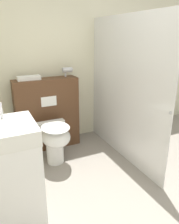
{
  "coord_description": "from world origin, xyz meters",
  "views": [
    {
      "loc": [
        -1.21,
        -1.26,
        1.65
      ],
      "look_at": [
        -0.04,
        1.19,
        0.69
      ],
      "focal_mm": 35.0,
      "sensor_mm": 36.0,
      "label": 1
    }
  ],
  "objects": [
    {
      "name": "ground_plane",
      "position": [
        0.0,
        0.0,
        0.0
      ],
      "size": [
        12.0,
        12.0,
        0.0
      ],
      "primitive_type": "plane",
      "color": "gray"
    },
    {
      "name": "wall_back",
      "position": [
        0.0,
        2.01,
        1.25
      ],
      "size": [
        8.0,
        0.06,
        2.5
      ],
      "color": "beige",
      "rests_on": "ground_plane"
    },
    {
      "name": "partition_panel",
      "position": [
        -0.46,
        1.78,
        0.53
      ],
      "size": [
        0.92,
        0.27,
        1.07
      ],
      "color": "#51331E",
      "rests_on": "ground_plane"
    },
    {
      "name": "shower_glass",
      "position": [
        0.42,
        1.1,
        0.95
      ],
      "size": [
        0.04,
        1.76,
        1.9
      ],
      "color": "silver",
      "rests_on": "ground_plane"
    },
    {
      "name": "toilet",
      "position": [
        -0.5,
        1.27,
        0.36
      ],
      "size": [
        0.4,
        0.52,
        0.56
      ],
      "color": "white",
      "rests_on": "ground_plane"
    },
    {
      "name": "sink_vanity",
      "position": [
        -1.14,
        0.47,
        0.5
      ],
      "size": [
        0.48,
        0.51,
        1.13
      ],
      "color": "white",
      "rests_on": "ground_plane"
    },
    {
      "name": "hair_drier",
      "position": [
        -0.1,
        1.82,
        1.16
      ],
      "size": [
        0.17,
        0.08,
        0.14
      ],
      "color": "#B7B7BC",
      "rests_on": "partition_panel"
    },
    {
      "name": "folded_towel",
      "position": [
        -0.68,
        1.79,
        1.1
      ],
      "size": [
        0.31,
        0.13,
        0.06
      ],
      "color": "white",
      "rests_on": "partition_panel"
    }
  ]
}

